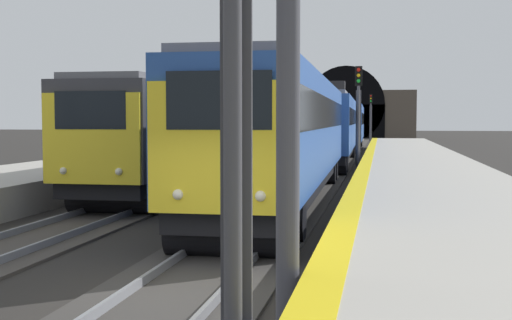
{
  "coord_description": "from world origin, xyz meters",
  "views": [
    {
      "loc": [
        -9.41,
        -3.04,
        2.73
      ],
      "look_at": [
        8.22,
        0.33,
        1.63
      ],
      "focal_mm": 46.12,
      "sensor_mm": 36.0,
      "label": 1
    }
  ],
  "objects": [
    {
      "name": "railway_signal_far",
      "position": [
        67.5,
        -1.8,
        3.41
      ],
      "size": [
        0.39,
        0.38,
        5.67
      ],
      "rotation": [
        0.0,
        0.0,
        3.14
      ],
      "color": "#4C4C54",
      "rests_on": "ground_plane"
    },
    {
      "name": "railway_signal_mid",
      "position": [
        26.59,
        -1.8,
        3.37
      ],
      "size": [
        0.39,
        0.38,
        5.61
      ],
      "rotation": [
        0.0,
        0.0,
        3.14
      ],
      "color": "#4C4C54",
      "rests_on": "ground_plane"
    },
    {
      "name": "tunnel_portal",
      "position": [
        91.61,
        2.3,
        3.63
      ],
      "size": [
        2.64,
        20.82,
        11.66
      ],
      "color": "#51473D",
      "rests_on": "ground_plane"
    },
    {
      "name": "platform_right_edge_strip",
      "position": [
        0.0,
        -2.41,
        0.94
      ],
      "size": [
        112.0,
        0.5,
        0.01
      ],
      "primitive_type": "cube",
      "color": "yellow",
      "rests_on": "platform_right"
    },
    {
      "name": "track_main_line",
      "position": [
        0.0,
        0.0,
        0.04
      ],
      "size": [
        160.0,
        2.83,
        0.21
      ],
      "color": "#383533",
      "rests_on": "ground_plane"
    },
    {
      "name": "train_adjacent_platform",
      "position": [
        27.23,
        4.59,
        2.3
      ],
      "size": [
        41.17,
        3.03,
        4.92
      ],
      "rotation": [
        0.0,
        0.0,
        3.15
      ],
      "color": "#333338",
      "rests_on": "ground_plane"
    },
    {
      "name": "railway_signal_near",
      "position": [
        -3.96,
        -1.8,
        3.12
      ],
      "size": [
        0.39,
        0.38,
        5.14
      ],
      "rotation": [
        0.0,
        0.0,
        3.14
      ],
      "color": "#38383D",
      "rests_on": "ground_plane"
    },
    {
      "name": "platform_right",
      "position": [
        0.0,
        -4.64,
        0.47
      ],
      "size": [
        112.0,
        4.95,
        0.94
      ],
      "primitive_type": "cube",
      "color": "#ADA89E",
      "rests_on": "ground_plane"
    },
    {
      "name": "ground_plane",
      "position": [
        0.0,
        0.0,
        0.0
      ],
      "size": [
        320.0,
        320.0,
        0.0
      ],
      "primitive_type": "plane",
      "color": "#282623"
    },
    {
      "name": "train_main_approaching",
      "position": [
        30.94,
        -0.0,
        2.38
      ],
      "size": [
        57.69,
        3.12,
        5.06
      ],
      "rotation": [
        0.0,
        0.0,
        3.16
      ],
      "color": "#264C99",
      "rests_on": "ground_plane"
    }
  ]
}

